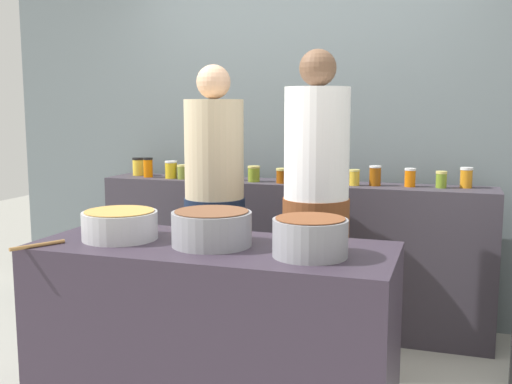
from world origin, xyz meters
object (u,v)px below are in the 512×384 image
at_px(cooking_pot_left, 120,225).
at_px(preserve_jar_4, 203,171).
at_px(preserve_jar_8, 307,172).
at_px(wooden_spoon, 38,245).
at_px(preserve_jar_1, 148,167).
at_px(preserve_jar_9, 329,175).
at_px(preserve_jar_6, 254,174).
at_px(preserve_jar_3, 183,172).
at_px(cooking_pot_center, 213,228).
at_px(cook_in_cap, 316,229).
at_px(preserve_jar_12, 410,177).
at_px(preserve_jar_7, 283,176).
at_px(preserve_jar_11, 375,176).
at_px(cooking_pot_right, 310,237).
at_px(preserve_jar_14, 466,178).
at_px(preserve_jar_5, 227,173).
at_px(preserve_jar_10, 354,177).
at_px(preserve_jar_0, 138,166).
at_px(preserve_jar_2, 171,170).
at_px(preserve_jar_13, 441,179).
at_px(cook_with_tongs, 215,225).

bearing_deg(cooking_pot_left, preserve_jar_4, 96.45).
relative_size(preserve_jar_8, wooden_spoon, 0.58).
distance_m(preserve_jar_1, cooking_pot_left, 1.51).
height_order(preserve_jar_9, cooking_pot_left, preserve_jar_9).
height_order(preserve_jar_6, cooking_pot_left, preserve_jar_6).
distance_m(preserve_jar_3, cooking_pot_center, 1.56).
bearing_deg(preserve_jar_6, wooden_spoon, -107.07).
xyz_separation_m(preserve_jar_8, preserve_jar_9, (0.13, 0.09, -0.02)).
height_order(preserve_jar_9, cook_in_cap, cook_in_cap).
relative_size(preserve_jar_12, cook_in_cap, 0.07).
distance_m(preserve_jar_7, preserve_jar_9, 0.32).
bearing_deg(cooking_pot_center, cook_in_cap, 66.92).
bearing_deg(cook_in_cap, preserve_jar_4, 146.91).
distance_m(preserve_jar_11, preserve_jar_12, 0.22).
bearing_deg(cooking_pot_center, cooking_pot_right, -7.40).
bearing_deg(preserve_jar_1, cook_in_cap, -23.75).
height_order(preserve_jar_6, preserve_jar_11, preserve_jar_11).
bearing_deg(preserve_jar_11, preserve_jar_14, 7.54).
xyz_separation_m(preserve_jar_4, preserve_jar_6, (0.39, -0.03, -0.00)).
relative_size(preserve_jar_5, preserve_jar_6, 1.00).
bearing_deg(preserve_jar_3, preserve_jar_10, 0.95).
bearing_deg(preserve_jar_7, cook_in_cap, -58.28).
distance_m(preserve_jar_4, cooking_pot_left, 1.41).
height_order(preserve_jar_0, preserve_jar_10, preserve_jar_0).
bearing_deg(preserve_jar_12, preserve_jar_7, -174.85).
height_order(preserve_jar_4, preserve_jar_7, preserve_jar_4).
bearing_deg(cook_in_cap, cooking_pot_left, -136.33).
bearing_deg(preserve_jar_2, preserve_jar_3, -5.89).
relative_size(preserve_jar_6, preserve_jar_7, 1.08).
height_order(preserve_jar_6, preserve_jar_9, preserve_jar_6).
bearing_deg(preserve_jar_6, cooking_pot_left, -99.70).
height_order(preserve_jar_3, preserve_jar_7, preserve_jar_3).
xyz_separation_m(preserve_jar_3, preserve_jar_10, (1.22, 0.02, 0.00)).
bearing_deg(preserve_jar_14, preserve_jar_1, -177.26).
distance_m(preserve_jar_7, preserve_jar_8, 0.17).
bearing_deg(preserve_jar_6, preserve_jar_9, 11.07).
relative_size(preserve_jar_1, preserve_jar_12, 1.20).
relative_size(preserve_jar_13, cook_in_cap, 0.06).
distance_m(preserve_jar_0, preserve_jar_12, 1.99).
height_order(cooking_pot_center, cook_in_cap, cook_in_cap).
bearing_deg(preserve_jar_4, preserve_jar_14, 2.93).
relative_size(preserve_jar_8, cooking_pot_left, 0.41).
height_order(preserve_jar_12, cooking_pot_right, preserve_jar_12).
bearing_deg(cook_with_tongs, preserve_jar_4, 119.63).
xyz_separation_m(preserve_jar_2, cook_in_cap, (1.20, -0.60, -0.24)).
bearing_deg(cook_in_cap, preserve_jar_5, 141.41).
distance_m(preserve_jar_2, cook_with_tongs, 0.80).
bearing_deg(cooking_pot_right, preserve_jar_11, 86.43).
relative_size(preserve_jar_2, cooking_pot_right, 0.38).
relative_size(cooking_pot_right, cook_with_tongs, 0.18).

